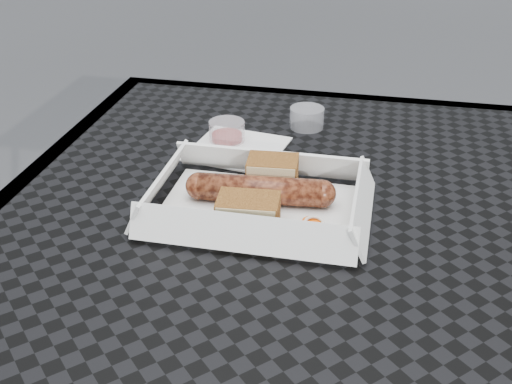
% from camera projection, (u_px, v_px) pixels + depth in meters
% --- Properties ---
extents(patio_table, '(0.80, 0.80, 0.74)m').
position_uv_depth(patio_table, '(327.00, 273.00, 0.76)').
color(patio_table, black).
rests_on(patio_table, ground).
extents(food_tray, '(0.22, 0.15, 0.00)m').
position_uv_depth(food_tray, '(258.00, 209.00, 0.74)').
color(food_tray, white).
rests_on(food_tray, patio_table).
extents(bratwurst, '(0.17, 0.04, 0.03)m').
position_uv_depth(bratwurst, '(260.00, 190.00, 0.74)').
color(bratwurst, brown).
rests_on(bratwurst, food_tray).
extents(bread_near, '(0.06, 0.05, 0.04)m').
position_uv_depth(bread_near, '(273.00, 173.00, 0.77)').
color(bread_near, brown).
rests_on(bread_near, food_tray).
extents(bread_far, '(0.07, 0.05, 0.03)m').
position_uv_depth(bread_far, '(248.00, 212.00, 0.69)').
color(bread_far, brown).
rests_on(bread_far, food_tray).
extents(veg_garnish, '(0.03, 0.03, 0.00)m').
position_uv_depth(veg_garnish, '(309.00, 229.00, 0.69)').
color(veg_garnish, '#EF5A0A').
rests_on(veg_garnish, food_tray).
extents(napkin, '(0.14, 0.14, 0.00)m').
position_uv_depth(napkin, '(237.00, 149.00, 0.88)').
color(napkin, white).
rests_on(napkin, patio_table).
extents(condiment_cup_sauce, '(0.05, 0.05, 0.03)m').
position_uv_depth(condiment_cup_sauce, '(227.00, 132.00, 0.89)').
color(condiment_cup_sauce, maroon).
rests_on(condiment_cup_sauce, patio_table).
extents(condiment_cup_empty, '(0.05, 0.05, 0.03)m').
position_uv_depth(condiment_cup_empty, '(307.00, 118.00, 0.94)').
color(condiment_cup_empty, silver).
rests_on(condiment_cup_empty, patio_table).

